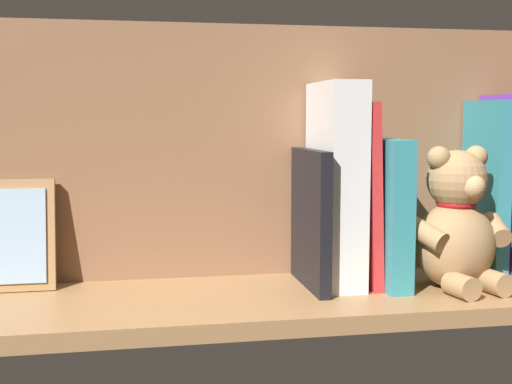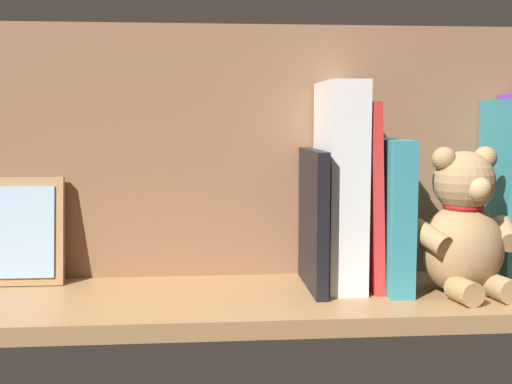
% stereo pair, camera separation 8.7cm
% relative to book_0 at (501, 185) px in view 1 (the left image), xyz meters
% --- Properties ---
extents(ground_plane, '(0.90, 0.26, 0.02)m').
position_rel_book_0_xyz_m(ground_plane, '(0.37, 0.04, -0.14)').
color(ground_plane, '#A87A4C').
extents(shelf_back_panel, '(0.90, 0.02, 0.36)m').
position_rel_book_0_xyz_m(shelf_back_panel, '(0.37, -0.07, 0.05)').
color(shelf_back_panel, '#8F6243').
rests_on(shelf_back_panel, ground_plane).
extents(book_0, '(0.01, 0.11, 0.26)m').
position_rel_book_0_xyz_m(book_0, '(0.00, 0.00, 0.00)').
color(book_0, purple).
rests_on(book_0, ground_plane).
extents(book_1, '(0.02, 0.11, 0.25)m').
position_rel_book_0_xyz_m(book_1, '(0.02, -0.00, -0.00)').
color(book_1, teal).
rests_on(book_1, ground_plane).
extents(teddy_bear, '(0.15, 0.13, 0.19)m').
position_rel_book_0_xyz_m(teddy_bear, '(0.10, 0.06, -0.05)').
color(teddy_bear, tan).
rests_on(teddy_bear, ground_plane).
extents(book_2, '(0.03, 0.15, 0.20)m').
position_rel_book_0_xyz_m(book_2, '(0.19, 0.02, -0.03)').
color(book_2, teal).
rests_on(book_2, ground_plane).
extents(book_3, '(0.02, 0.13, 0.25)m').
position_rel_book_0_xyz_m(book_3, '(0.21, 0.01, -0.01)').
color(book_3, red).
rests_on(book_3, ground_plane).
extents(dictionary_thick_white, '(0.05, 0.13, 0.27)m').
position_rel_book_0_xyz_m(dictionary_thick_white, '(0.25, 0.01, 0.01)').
color(dictionary_thick_white, white).
rests_on(dictionary_thick_white, ground_plane).
extents(book_4, '(0.02, 0.15, 0.18)m').
position_rel_book_0_xyz_m(book_4, '(0.29, 0.02, -0.04)').
color(book_4, black).
rests_on(book_4, ground_plane).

